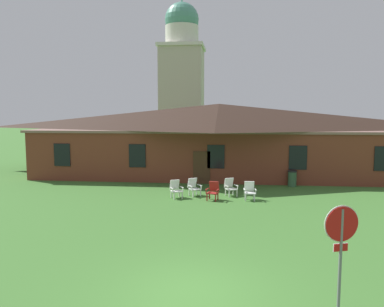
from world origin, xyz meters
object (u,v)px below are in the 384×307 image
lawn_chair_by_porch (176,189)px  lawn_chair_right_end (250,190)px  stop_sign (341,240)px  trash_bin (292,178)px  lawn_chair_middle (230,187)px  lawn_chair_left_end (213,190)px  lawn_chair_near_door (194,187)px

lawn_chair_by_porch → lawn_chair_right_end: 3.90m
lawn_chair_right_end → stop_sign: bearing=-83.1°
trash_bin → stop_sign: bearing=-95.1°
lawn_chair_by_porch → lawn_chair_middle: 3.02m
stop_sign → lawn_chair_by_porch: (-5.29, 11.56, -1.32)m
lawn_chair_left_end → stop_sign: bearing=-73.8°
lawn_chair_left_end → lawn_chair_by_porch: bearing=172.3°
stop_sign → lawn_chair_near_door: 13.03m
lawn_chair_left_end → trash_bin: size_ratio=0.98×
lawn_chair_by_porch → trash_bin: size_ratio=0.98×
trash_bin → lawn_chair_near_door: bearing=-150.7°
lawn_chair_by_porch → lawn_chair_left_end: 2.03m
stop_sign → lawn_chair_right_end: 11.67m
stop_sign → lawn_chair_by_porch: stop_sign is taller
lawn_chair_by_porch → lawn_chair_left_end: (2.01, -0.27, 0.00)m
lawn_chair_left_end → lawn_chair_right_end: 1.90m
stop_sign → lawn_chair_middle: bearing=100.9°
lawn_chair_near_door → lawn_chair_middle: size_ratio=1.00×
lawn_chair_near_door → lawn_chair_left_end: (1.11, -0.91, 0.00)m
lawn_chair_by_porch → lawn_chair_left_end: bearing=-7.7°
lawn_chair_right_end → trash_bin: size_ratio=0.98×
lawn_chair_middle → stop_sign: bearing=-79.1°
lawn_chair_middle → lawn_chair_near_door: bearing=-173.5°
lawn_chair_near_door → trash_bin: trash_bin is taller
lawn_chair_middle → trash_bin: (3.79, 3.03, -0.00)m
lawn_chair_left_end → lawn_chair_middle: (0.88, 1.14, 0.00)m
lawn_chair_near_door → lawn_chair_middle: (1.99, 0.23, 0.00)m
lawn_chair_middle → trash_bin: trash_bin is taller
lawn_chair_left_end → lawn_chair_right_end: bearing=6.9°
lawn_chair_by_porch → lawn_chair_near_door: 1.11m
lawn_chair_by_porch → lawn_chair_near_door: size_ratio=1.00×
stop_sign → lawn_chair_near_door: stop_sign is taller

